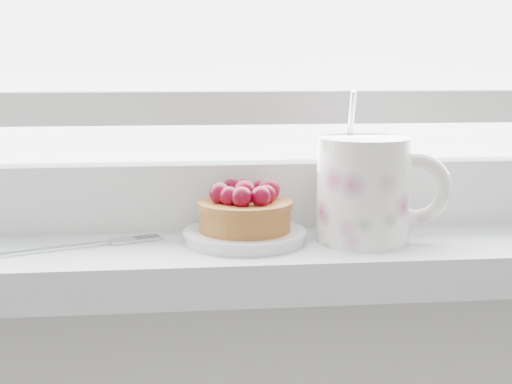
{
  "coord_description": "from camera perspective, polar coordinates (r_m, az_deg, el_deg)",
  "views": [
    {
      "loc": [
        -0.06,
        1.19,
        1.12
      ],
      "look_at": [
        0.02,
        1.88,
        0.99
      ],
      "focal_mm": 50.0,
      "sensor_mm": 36.0,
      "label": 1
    }
  ],
  "objects": [
    {
      "name": "saucer",
      "position": [
        0.72,
        -0.9,
        -3.54
      ],
      "size": [
        0.12,
        0.12,
        0.01
      ],
      "primitive_type": "cylinder",
      "color": "silver",
      "rests_on": "windowsill"
    },
    {
      "name": "floral_mug",
      "position": [
        0.72,
        8.88,
        0.36
      ],
      "size": [
        0.14,
        0.11,
        0.15
      ],
      "color": "white",
      "rests_on": "windowsill"
    },
    {
      "name": "raspberry_tart",
      "position": [
        0.71,
        -0.92,
        -1.32
      ],
      "size": [
        0.1,
        0.1,
        0.05
      ],
      "color": "brown",
      "rests_on": "saucer"
    },
    {
      "name": "fork",
      "position": [
        0.72,
        -14.04,
        -4.21
      ],
      "size": [
        0.16,
        0.08,
        0.0
      ],
      "color": "silver",
      "rests_on": "windowsill"
    }
  ]
}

